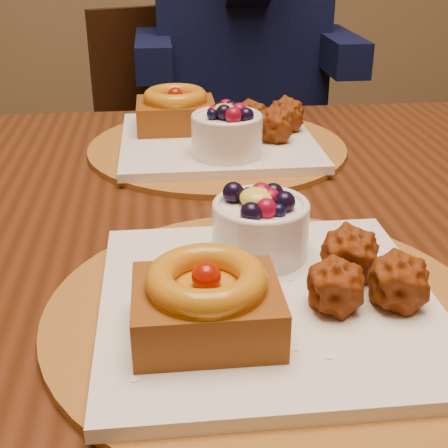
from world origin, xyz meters
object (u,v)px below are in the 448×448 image
at_px(dining_table, 235,268).
at_px(place_setting_near, 264,288).
at_px(chair_far, 186,156).
at_px(place_setting_far, 215,133).

bearing_deg(dining_table, place_setting_near, -90.77).
distance_m(dining_table, chair_far, 1.00).
height_order(dining_table, chair_far, chair_far).
bearing_deg(chair_far, place_setting_far, -110.43).
height_order(dining_table, place_setting_far, place_setting_far).
distance_m(dining_table, place_setting_far, 0.24).
relative_size(dining_table, place_setting_near, 4.21).
bearing_deg(dining_table, chair_far, 90.92).
height_order(place_setting_near, place_setting_far, place_setting_far).
bearing_deg(place_setting_near, place_setting_far, 90.06).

